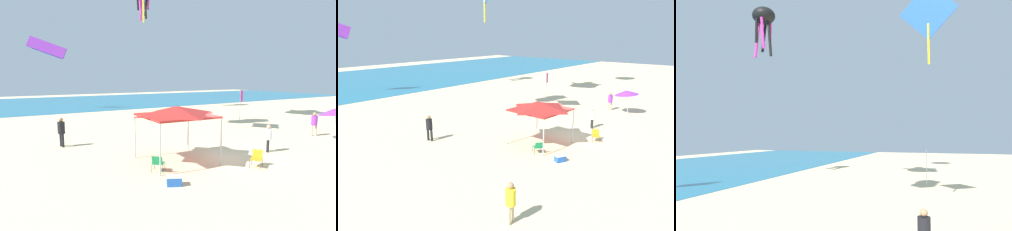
% 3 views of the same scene
% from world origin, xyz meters
% --- Properties ---
extents(banner_flag, '(0.36, 0.06, 3.21)m').
position_xyz_m(banner_flag, '(9.74, 8.08, 1.93)').
color(banner_flag, silver).
rests_on(banner_flag, ground).
extents(kite_diamond_blue, '(0.45, 3.13, 4.50)m').
position_xyz_m(kite_diamond_blue, '(-0.97, 7.16, 10.93)').
color(kite_diamond_blue, blue).
extents(kite_octopus_black, '(2.14, 2.14, 4.74)m').
position_xyz_m(kite_octopus_black, '(6.53, 22.57, 15.42)').
color(kite_octopus_black, black).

